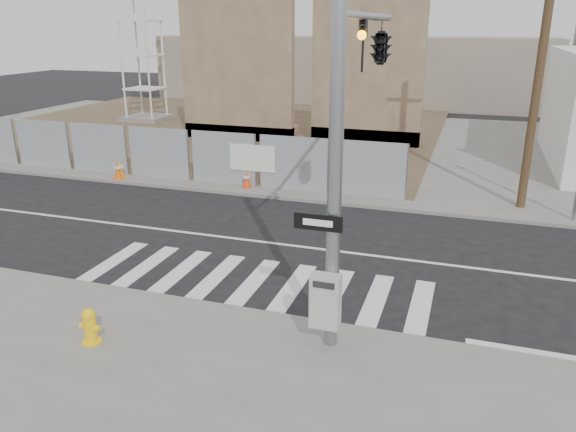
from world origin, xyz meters
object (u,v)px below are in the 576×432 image
(fire_hydrant, at_px, (90,326))
(traffic_cone_b, at_px, (118,170))
(signal_pole, at_px, (368,83))
(traffic_cone_a, at_px, (5,154))
(traffic_cone_c, at_px, (120,169))
(traffic_cone_d, at_px, (247,180))

(fire_hydrant, bearing_deg, traffic_cone_b, 115.57)
(signal_pole, height_order, traffic_cone_a, signal_pole)
(traffic_cone_a, distance_m, traffic_cone_b, 6.62)
(traffic_cone_c, bearing_deg, signal_pole, -30.68)
(fire_hydrant, height_order, traffic_cone_c, fire_hydrant)
(signal_pole, bearing_deg, fire_hydrant, -136.20)
(traffic_cone_b, relative_size, traffic_cone_c, 0.97)
(traffic_cone_b, bearing_deg, fire_hydrant, -58.03)
(traffic_cone_b, height_order, traffic_cone_c, traffic_cone_c)
(signal_pole, xyz_separation_m, traffic_cone_c, (-10.98, 6.52, -4.31))
(fire_hydrant, bearing_deg, signal_pole, 37.40)
(traffic_cone_b, xyz_separation_m, traffic_cone_d, (5.34, 0.42, -0.04))
(traffic_cone_d, bearing_deg, traffic_cone_b, -175.48)
(signal_pole, relative_size, traffic_cone_c, 9.73)
(traffic_cone_d, bearing_deg, signal_pole, -50.19)
(signal_pole, bearing_deg, traffic_cone_c, 149.32)
(traffic_cone_b, distance_m, traffic_cone_c, 0.15)
(fire_hydrant, relative_size, traffic_cone_b, 1.04)
(traffic_cone_a, xyz_separation_m, traffic_cone_d, (11.89, -0.53, -0.01))
(traffic_cone_c, bearing_deg, traffic_cone_d, 2.93)
(fire_hydrant, xyz_separation_m, traffic_cone_d, (-1.27, 11.00, -0.06))
(fire_hydrant, height_order, traffic_cone_b, fire_hydrant)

